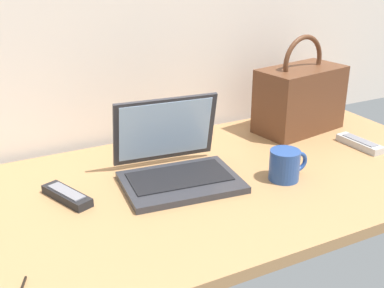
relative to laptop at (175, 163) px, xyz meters
name	(u,v)px	position (x,y,z in m)	size (l,w,h in m)	color
desk	(201,188)	(0.05, -0.06, -0.06)	(1.60, 0.76, 0.03)	#A87A4C
laptop	(175,163)	(0.00, 0.00, 0.00)	(0.33, 0.30, 0.21)	#2D2D33
coffee_mug	(285,165)	(0.27, -0.14, 0.00)	(0.12, 0.08, 0.09)	#26478C
remote_control_near	(360,143)	(0.62, -0.07, -0.03)	(0.06, 0.16, 0.02)	#B7B7B7
remote_control_far	(67,195)	(-0.30, 0.02, -0.03)	(0.10, 0.17, 0.02)	black
handbag	(300,98)	(0.55, 0.15, 0.07)	(0.32, 0.21, 0.33)	#59331E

